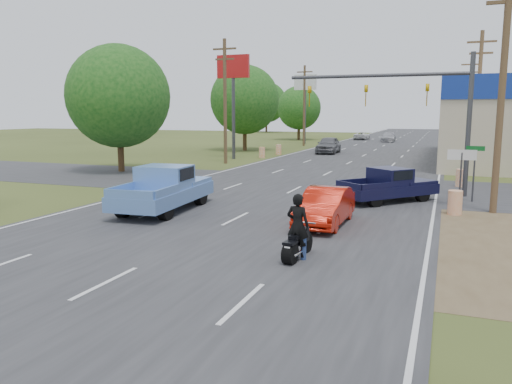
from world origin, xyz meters
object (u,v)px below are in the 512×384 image
at_px(motorcycle, 297,245).
at_px(rider, 298,229).
at_px(red_convertible, 325,207).
at_px(distant_car_silver, 388,137).
at_px(navy_pickup, 390,185).
at_px(distant_car_white, 362,136).
at_px(blue_pickup, 165,188).
at_px(distant_car_grey, 328,145).

xyz_separation_m(motorcycle, rider, (0.00, 0.04, 0.47)).
height_order(red_convertible, distant_car_silver, distant_car_silver).
bearing_deg(distant_car_silver, navy_pickup, -85.41).
height_order(red_convertible, navy_pickup, navy_pickup).
distance_m(red_convertible, distant_car_white, 62.51).
xyz_separation_m(motorcycle, blue_pickup, (-7.29, 5.04, 0.54)).
height_order(blue_pickup, navy_pickup, blue_pickup).
xyz_separation_m(navy_pickup, distant_car_grey, (-9.05, 27.08, 0.06)).
distance_m(blue_pickup, distant_car_silver, 57.03).
bearing_deg(distant_car_silver, red_convertible, -87.72).
distance_m(rider, blue_pickup, 8.84).
bearing_deg(distant_car_grey, rider, -80.40).
bearing_deg(distant_car_silver, distant_car_white, 133.19).
distance_m(motorcycle, blue_pickup, 8.88).
bearing_deg(blue_pickup, motorcycle, -39.13).
distance_m(navy_pickup, distant_car_white, 56.88).
distance_m(blue_pickup, distant_car_grey, 32.64).
distance_m(navy_pickup, distant_car_grey, 28.55).
xyz_separation_m(red_convertible, motorcycle, (0.28, -4.63, -0.25)).
xyz_separation_m(red_convertible, navy_pickup, (1.68, 5.97, 0.12)).
height_order(red_convertible, distant_car_white, red_convertible).
distance_m(motorcycle, navy_pickup, 10.70).
relative_size(motorcycle, blue_pickup, 0.32).
distance_m(distant_car_silver, distant_car_white, 6.44).
bearing_deg(red_convertible, navy_pickup, 74.94).
bearing_deg(motorcycle, navy_pickup, 88.65).
relative_size(motorcycle, navy_pickup, 0.39).
height_order(blue_pickup, distant_car_white, blue_pickup).
bearing_deg(navy_pickup, distant_car_silver, 137.00).
bearing_deg(blue_pickup, rider, -38.93).
relative_size(motorcycle, distant_car_grey, 0.38).
distance_m(distant_car_grey, distant_car_silver, 24.54).
height_order(red_convertible, blue_pickup, blue_pickup).
height_order(blue_pickup, distant_car_silver, blue_pickup).
relative_size(navy_pickup, distant_car_grey, 0.95).
relative_size(motorcycle, distant_car_silver, 0.40).
relative_size(navy_pickup, distant_car_silver, 1.01).
bearing_deg(rider, motorcycle, 90.00).
relative_size(navy_pickup, distant_car_white, 1.12).
relative_size(blue_pickup, navy_pickup, 1.23).
bearing_deg(distant_car_silver, blue_pickup, -94.74).
relative_size(red_convertible, distant_car_grey, 0.82).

